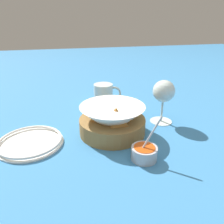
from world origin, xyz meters
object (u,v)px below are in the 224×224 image
at_px(side_plate, 30,142).
at_px(wine_glass, 164,93).
at_px(beer_mug, 104,96).
at_px(food_basket, 112,120).
at_px(sauce_cup, 144,152).

bearing_deg(side_plate, wine_glass, 6.55).
distance_m(wine_glass, side_plate, 0.44).
distance_m(wine_glass, beer_mug, 0.25).
bearing_deg(beer_mug, side_plate, -138.38).
height_order(food_basket, wine_glass, wine_glass).
bearing_deg(sauce_cup, wine_glass, 54.43).
xyz_separation_m(food_basket, wine_glass, (0.18, 0.04, 0.06)).
distance_m(food_basket, sauce_cup, 0.16).
bearing_deg(food_basket, sauce_cup, -73.65).
relative_size(sauce_cup, beer_mug, 1.04).
bearing_deg(wine_glass, beer_mug, 131.81).
relative_size(beer_mug, side_plate, 0.60).
xyz_separation_m(food_basket, sauce_cup, (0.05, -0.16, -0.02)).
bearing_deg(sauce_cup, food_basket, 106.35).
relative_size(food_basket, side_plate, 1.09).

